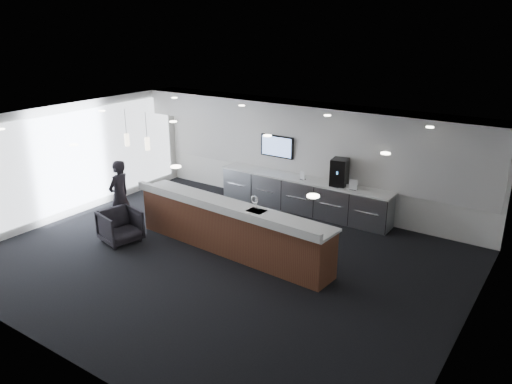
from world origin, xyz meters
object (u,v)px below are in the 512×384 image
Objects in this scene: service_counter at (231,228)px; lounge_guest at (120,196)px; coffee_machine at (339,172)px; armchair at (120,226)px.

lounge_guest is (-3.01, -0.56, 0.33)m from service_counter.
lounge_guest reaches higher than coffee_machine.
armchair is (-2.48, -1.06, -0.18)m from service_counter.
coffee_machine is 5.59m from lounge_guest.
service_counter is 3.08m from lounge_guest.
lounge_guest is at bearing -165.76° from service_counter.
service_counter reaches higher than armchair.
lounge_guest reaches higher than service_counter.
armchair is 0.48× the size of lounge_guest.
service_counter is 2.88× the size of lounge_guest.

